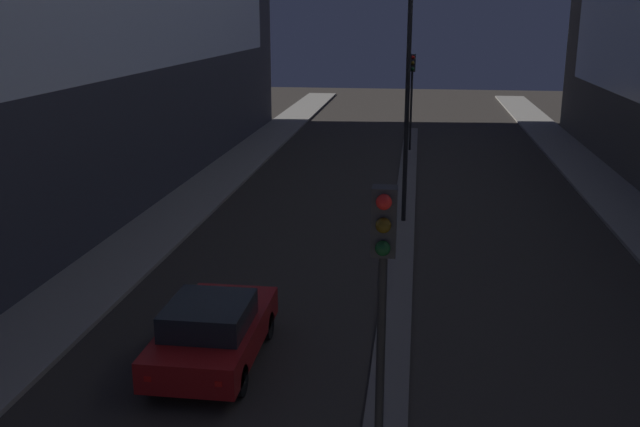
# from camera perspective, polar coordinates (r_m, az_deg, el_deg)

# --- Properties ---
(median_strip) EXTENTS (0.81, 39.66, 0.10)m
(median_strip) POSITION_cam_1_polar(r_m,az_deg,el_deg) (26.97, 6.75, 0.20)
(median_strip) COLOR #66605B
(median_strip) RESTS_ON ground
(traffic_light_near) EXTENTS (0.32, 0.42, 5.05)m
(traffic_light_near) POSITION_cam_1_polar(r_m,az_deg,el_deg) (9.33, 5.00, -6.09)
(traffic_light_near) COLOR black
(traffic_light_near) RESTS_ON median_strip
(traffic_light_mid) EXTENTS (0.32, 0.42, 5.05)m
(traffic_light_mid) POSITION_cam_1_polar(r_m,az_deg,el_deg) (38.33, 7.37, 10.48)
(traffic_light_mid) COLOR black
(traffic_light_mid) RESTS_ON median_strip
(street_lamp) EXTENTS (0.64, 0.64, 8.95)m
(street_lamp) POSITION_cam_1_polar(r_m,az_deg,el_deg) (24.57, 7.19, 14.46)
(street_lamp) COLOR black
(street_lamp) RESTS_ON median_strip
(car_left_lane) EXTENTS (1.95, 4.18, 1.50)m
(car_left_lane) POSITION_cam_1_polar(r_m,az_deg,el_deg) (15.44, -8.56, -9.26)
(car_left_lane) COLOR maroon
(car_left_lane) RESTS_ON ground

